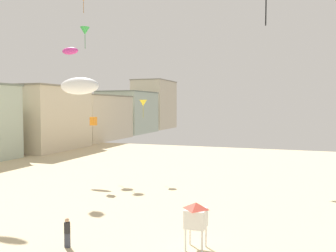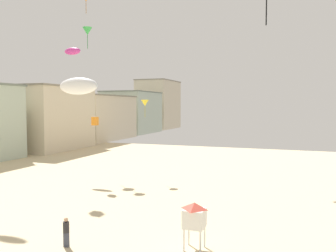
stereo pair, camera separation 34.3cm
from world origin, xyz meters
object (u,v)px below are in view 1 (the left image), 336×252
(kite_flyer, at_px, (67,231))
(kite_white_parafoil, at_px, (79,86))
(kite_orange_box, at_px, (93,121))
(kite_yellow_delta, at_px, (143,103))
(lifeguard_stand, at_px, (196,215))
(kite_green_delta, at_px, (85,31))
(kite_magenta_parafoil, at_px, (70,51))

(kite_flyer, relative_size, kite_white_parafoil, 0.70)
(kite_orange_box, xyz_separation_m, kite_white_parafoil, (7.14, -12.95, 2.54))
(kite_white_parafoil, bearing_deg, kite_yellow_delta, 102.97)
(lifeguard_stand, xyz_separation_m, kite_yellow_delta, (-10.20, 16.38, 6.19))
(kite_flyer, relative_size, kite_green_delta, 0.63)
(kite_orange_box, relative_size, kite_white_parafoil, 0.34)
(kite_magenta_parafoil, distance_m, kite_green_delta, 3.91)
(lifeguard_stand, bearing_deg, kite_flyer, 175.65)
(kite_magenta_parafoil, xyz_separation_m, kite_green_delta, (0.26, 2.72, 2.80))
(kite_flyer, xyz_separation_m, kite_orange_box, (-6.51, 13.37, 5.34))
(kite_yellow_delta, bearing_deg, kite_flyer, -79.20)
(kite_yellow_delta, relative_size, kite_white_parafoil, 0.80)
(lifeguard_stand, distance_m, kite_white_parafoil, 9.37)
(kite_yellow_delta, distance_m, kite_orange_box, 6.21)
(lifeguard_stand, height_order, kite_green_delta, kite_green_delta)
(kite_orange_box, height_order, kite_green_delta, kite_green_delta)
(kite_flyer, height_order, kite_white_parafoil, kite_white_parafoil)
(kite_yellow_delta, xyz_separation_m, kite_green_delta, (-8.93, 2.83, 8.81))
(lifeguard_stand, bearing_deg, kite_magenta_parafoil, 117.44)
(kite_yellow_delta, xyz_separation_m, kite_white_parafoil, (4.17, -18.11, 0.76))
(kite_flyer, distance_m, kite_white_parafoil, 7.91)
(kite_white_parafoil, height_order, kite_green_delta, kite_green_delta)
(kite_flyer, bearing_deg, kite_green_delta, 143.99)
(lifeguard_stand, relative_size, kite_yellow_delta, 1.35)
(lifeguard_stand, relative_size, kite_orange_box, 3.14)
(kite_flyer, relative_size, kite_yellow_delta, 0.87)
(kite_magenta_parafoil, distance_m, kite_white_parafoil, 23.19)
(kite_flyer, height_order, kite_magenta_parafoil, kite_magenta_parafoil)
(kite_green_delta, bearing_deg, kite_white_parafoil, -57.97)
(kite_flyer, xyz_separation_m, kite_green_delta, (-12.46, 21.35, 15.92))
(kite_white_parafoil, bearing_deg, kite_orange_box, 118.88)
(kite_flyer, bearing_deg, kite_yellow_delta, 124.53)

